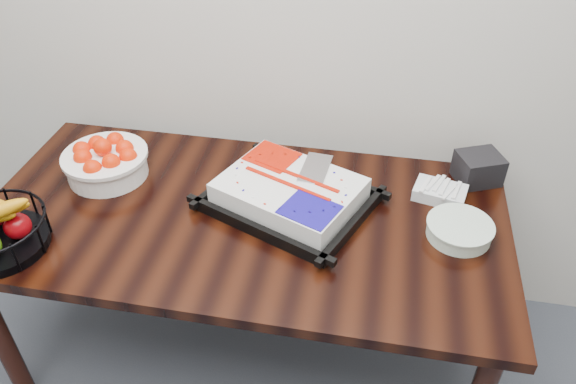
% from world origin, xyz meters
% --- Properties ---
extents(table, '(1.80, 0.90, 0.75)m').
position_xyz_m(table, '(0.00, 2.00, 0.66)').
color(table, black).
rests_on(table, ground).
extents(cake_tray, '(0.63, 0.57, 0.11)m').
position_xyz_m(cake_tray, '(0.15, 2.08, 0.80)').
color(cake_tray, black).
rests_on(cake_tray, table).
extents(tangerine_bowl, '(0.31, 0.31, 0.20)m').
position_xyz_m(tangerine_bowl, '(-0.55, 2.13, 0.84)').
color(tangerine_bowl, white).
rests_on(tangerine_bowl, table).
extents(plate_stack, '(0.22, 0.22, 0.05)m').
position_xyz_m(plate_stack, '(0.72, 2.02, 0.78)').
color(plate_stack, white).
rests_on(plate_stack, table).
extents(fork_bag, '(0.20, 0.15, 0.05)m').
position_xyz_m(fork_bag, '(0.66, 2.22, 0.78)').
color(fork_bag, silver).
rests_on(fork_bag, table).
extents(napkin_box, '(0.19, 0.18, 0.11)m').
position_xyz_m(napkin_box, '(0.80, 2.35, 0.80)').
color(napkin_box, black).
rests_on(napkin_box, table).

